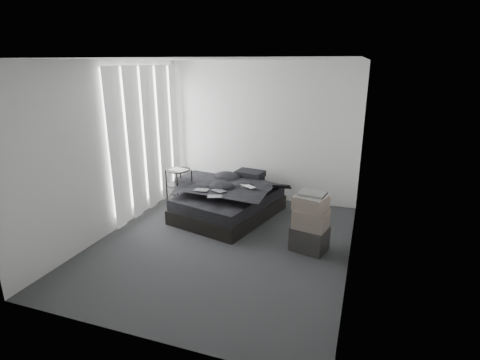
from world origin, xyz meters
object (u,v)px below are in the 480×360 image
(bed, at_px, (229,209))
(box_lower, at_px, (309,239))
(side_stand, at_px, (180,191))
(laptop, at_px, (246,183))

(bed, height_order, box_lower, box_lower)
(bed, bearing_deg, side_stand, -160.12)
(laptop, bearing_deg, box_lower, 0.07)
(side_stand, bearing_deg, laptop, 2.46)
(laptop, height_order, side_stand, side_stand)
(side_stand, bearing_deg, box_lower, -16.07)
(laptop, xyz_separation_m, box_lower, (1.20, -0.75, -0.47))
(bed, height_order, laptop, laptop)
(bed, distance_m, box_lower, 1.72)
(box_lower, bearing_deg, side_stand, 163.93)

